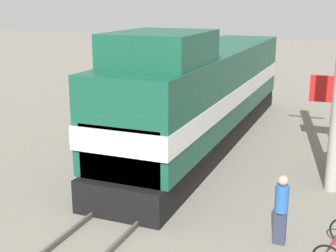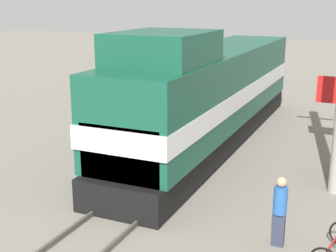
{
  "view_description": "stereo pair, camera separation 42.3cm",
  "coord_description": "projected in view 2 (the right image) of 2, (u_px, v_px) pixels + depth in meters",
  "views": [
    {
      "loc": [
        5.86,
        -14.48,
        5.98
      ],
      "look_at": [
        1.2,
        -3.1,
        2.63
      ],
      "focal_mm": 50.0,
      "sensor_mm": 36.0,
      "label": 1
    },
    {
      "loc": [
        6.24,
        -14.31,
        5.98
      ],
      "look_at": [
        1.2,
        -3.1,
        2.63
      ],
      "focal_mm": 50.0,
      "sensor_mm": 36.0,
      "label": 2
    }
  ],
  "objects": [
    {
      "name": "rail_far",
      "position": [
        192.0,
        174.0,
        16.33
      ],
      "size": [
        0.08,
        28.21,
        0.15
      ],
      "primitive_type": "cube",
      "color": "#4C4742",
      "rests_on": "ground_plane"
    },
    {
      "name": "rail_near",
      "position": [
        155.0,
        168.0,
        16.9
      ],
      "size": [
        0.08,
        28.21,
        0.15
      ],
      "primitive_type": "cube",
      "color": "#4C4742",
      "rests_on": "ground_plane"
    },
    {
      "name": "locomotive",
      "position": [
        209.0,
        95.0,
        19.34
      ],
      "size": [
        3.0,
        16.59,
        4.99
      ],
      "color": "black",
      "rests_on": "ground_plane"
    },
    {
      "name": "ground_plane",
      "position": [
        173.0,
        173.0,
        16.63
      ],
      "size": [
        120.0,
        120.0,
        0.0
      ],
      "primitive_type": "plane",
      "color": "slate"
    },
    {
      "name": "person_bystander",
      "position": [
        280.0,
        209.0,
        11.48
      ],
      "size": [
        0.34,
        0.34,
        1.82
      ],
      "color": "#2D3347",
      "rests_on": "ground_plane"
    },
    {
      "name": "bicycle",
      "position": [
        334.0,
        247.0,
        10.96
      ],
      "size": [
        0.97,
        1.69,
        0.69
      ],
      "rotation": [
        0.0,
        0.0,
        2.96
      ],
      "color": "black",
      "rests_on": "ground_plane"
    }
  ]
}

